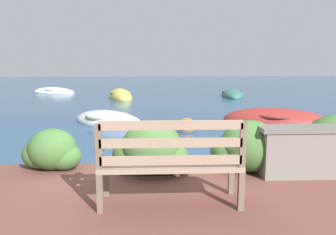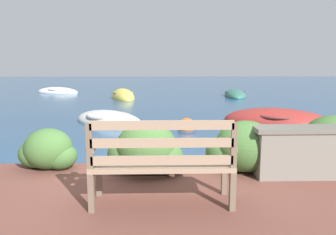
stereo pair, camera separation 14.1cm
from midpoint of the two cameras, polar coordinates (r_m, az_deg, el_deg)
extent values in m
plane|color=navy|center=(5.03, -3.66, -10.23)|extent=(80.00, 80.00, 0.00)
cube|color=brown|center=(3.78, -10.87, -10.37)|extent=(0.06, 0.06, 0.40)
cube|color=brown|center=(3.82, 10.83, -10.17)|extent=(0.06, 0.06, 0.40)
cube|color=brown|center=(3.39, -12.03, -12.75)|extent=(0.06, 0.06, 0.40)
cube|color=brown|center=(3.43, 12.35, -12.48)|extent=(0.06, 0.06, 0.40)
cube|color=gray|center=(3.46, 0.13, -8.13)|extent=(1.47, 0.48, 0.05)
cube|color=gray|center=(3.23, 0.25, -7.47)|extent=(1.39, 0.04, 0.09)
cube|color=gray|center=(3.18, 0.25, -4.45)|extent=(1.39, 0.04, 0.09)
cube|color=gray|center=(3.15, 0.25, -1.35)|extent=(1.39, 0.04, 0.09)
cube|color=brown|center=(3.24, -12.31, -4.94)|extent=(0.06, 0.04, 0.45)
cube|color=brown|center=(3.29, 12.64, -4.77)|extent=(0.06, 0.04, 0.45)
cube|color=gray|center=(3.46, -11.65, -4.81)|extent=(0.07, 0.43, 0.05)
cube|color=gray|center=(3.50, 11.78, -4.65)|extent=(0.07, 0.43, 0.05)
cube|color=slate|center=(4.81, 27.09, -5.67)|extent=(1.92, 0.35, 0.61)
cube|color=#635F56|center=(4.74, 27.39, -1.78)|extent=(2.02, 0.39, 0.06)
ellipsoid|color=#426B33|center=(4.88, -19.31, -5.14)|extent=(0.68, 0.61, 0.57)
ellipsoid|color=#426B33|center=(5.01, -21.12, -5.89)|extent=(0.51, 0.46, 0.41)
ellipsoid|color=#426B33|center=(4.83, -17.45, -6.45)|extent=(0.47, 0.43, 0.37)
ellipsoid|color=#426B33|center=(4.42, -2.83, -5.27)|extent=(0.83, 0.74, 0.70)
ellipsoid|color=#426B33|center=(4.51, -5.70, -6.34)|extent=(0.62, 0.56, 0.50)
ellipsoid|color=#426B33|center=(4.41, -0.13, -6.95)|extent=(0.58, 0.52, 0.45)
ellipsoid|color=#426B33|center=(4.62, 14.22, -4.87)|extent=(0.83, 0.75, 0.70)
ellipsoid|color=#426B33|center=(4.65, 11.24, -6.00)|extent=(0.62, 0.56, 0.50)
ellipsoid|color=#426B33|center=(4.67, 16.76, -6.40)|extent=(0.58, 0.52, 0.46)
ellipsoid|color=#426B33|center=(5.28, 27.46, -3.67)|extent=(0.88, 0.79, 0.74)
ellipsoid|color=#426B33|center=(5.25, 24.72, -4.77)|extent=(0.66, 0.59, 0.53)
ellipsoid|color=#9E2D28|center=(9.62, 18.87, -0.88)|extent=(3.24, 2.44, 0.82)
torus|color=brown|center=(9.59, 18.94, 0.45)|extent=(1.71, 1.71, 0.07)
cube|color=#846647|center=(9.56, 21.60, 0.09)|extent=(0.55, 0.97, 0.04)
cube|color=#846647|center=(9.63, 16.72, 0.42)|extent=(0.55, 0.97, 0.04)
ellipsoid|color=silver|center=(9.56, -9.86, -0.67)|extent=(2.68, 2.63, 0.62)
torus|color=gray|center=(9.53, -9.89, 0.35)|extent=(1.79, 1.79, 0.07)
cube|color=#846647|center=(9.25, -8.44, -0.08)|extent=(0.78, 0.81, 0.04)
cube|color=#846647|center=(9.78, -11.02, 0.36)|extent=(0.78, 0.81, 0.04)
ellipsoid|color=#DBC64C|center=(16.16, -7.56, 3.50)|extent=(1.69, 2.66, 0.86)
torus|color=olive|center=(16.14, -7.58, 4.34)|extent=(1.26, 1.26, 0.07)
cube|color=#846647|center=(15.78, -7.29, 4.12)|extent=(0.78, 0.35, 0.04)
cube|color=#846647|center=(16.44, -7.80, 4.32)|extent=(0.78, 0.35, 0.04)
ellipsoid|color=#336B5B|center=(17.65, 11.83, 3.81)|extent=(1.51, 3.36, 0.64)
torus|color=#304F46|center=(17.63, 11.85, 4.38)|extent=(1.22, 1.22, 0.07)
cube|color=#846647|center=(18.12, 11.71, 4.42)|extent=(0.86, 0.24, 0.04)
cube|color=#846647|center=(17.23, 11.97, 4.17)|extent=(0.86, 0.24, 0.04)
ellipsoid|color=silver|center=(20.22, -18.46, 4.20)|extent=(2.96, 2.10, 0.60)
torus|color=gray|center=(20.21, -18.49, 4.67)|extent=(1.45, 1.45, 0.07)
cube|color=#846647|center=(20.48, -19.37, 4.60)|extent=(0.46, 0.85, 0.04)
cube|color=#846647|center=(19.99, -17.73, 4.58)|extent=(0.46, 0.85, 0.04)
sphere|color=orange|center=(8.50, 3.73, -1.58)|extent=(0.45, 0.45, 0.45)
torus|color=navy|center=(8.50, 3.73, -1.58)|extent=(0.49, 0.49, 0.05)
camera|label=1|loc=(0.07, -89.52, 0.08)|focal=35.00mm
camera|label=2|loc=(0.07, 90.48, -0.08)|focal=35.00mm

